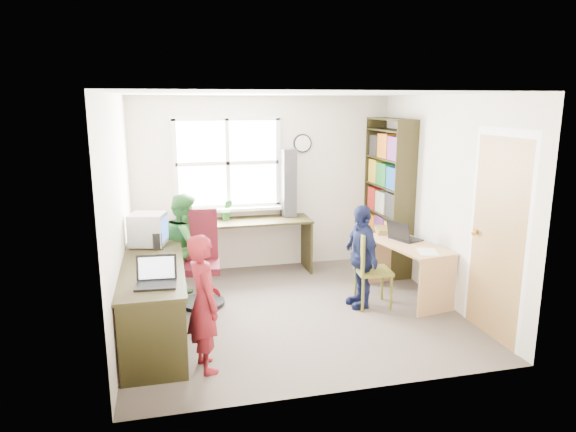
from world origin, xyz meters
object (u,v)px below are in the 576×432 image
at_px(laptop_left, 156,278).
at_px(cd_tower, 289,183).
at_px(person_red, 204,303).
at_px(wooden_chair, 368,266).
at_px(swivel_chair, 201,264).
at_px(l_desk, 174,292).
at_px(person_green, 186,247).
at_px(bookshelf, 388,199).
at_px(person_navy, 361,256).
at_px(potted_plant, 227,210).
at_px(right_desk, 407,258).
at_px(laptop_right, 403,236).
at_px(crt_monitor, 148,230).

relative_size(laptop_left, cd_tower, 0.40).
bearing_deg(person_red, wooden_chair, -75.09).
relative_size(swivel_chair, cd_tower, 1.17).
bearing_deg(wooden_chair, laptop_left, -155.04).
bearing_deg(laptop_left, wooden_chair, 23.02).
distance_m(l_desk, laptop_left, 0.67).
bearing_deg(person_green, bookshelf, -73.40).
distance_m(l_desk, bookshelf, 3.35).
bearing_deg(swivel_chair, person_navy, -11.58).
xyz_separation_m(wooden_chair, laptop_left, (-2.32, -0.79, 0.33)).
bearing_deg(cd_tower, person_red, -124.33).
distance_m(cd_tower, potted_plant, 0.92).
xyz_separation_m(bookshelf, person_navy, (-0.86, -1.20, -0.41)).
xyz_separation_m(right_desk, person_red, (-2.49, -1.16, 0.13)).
height_order(wooden_chair, cd_tower, cd_tower).
relative_size(swivel_chair, laptop_left, 2.97).
xyz_separation_m(swivel_chair, wooden_chair, (1.85, -0.55, 0.01)).
distance_m(wooden_chair, laptop_left, 2.48).
relative_size(right_desk, cd_tower, 1.33).
bearing_deg(l_desk, cd_tower, 48.21).
distance_m(laptop_right, person_red, 2.82).
relative_size(bookshelf, laptop_right, 4.86).
relative_size(laptop_left, person_navy, 0.31).
bearing_deg(swivel_chair, cd_tower, 43.02).
bearing_deg(person_red, swivel_chair, -15.51).
distance_m(cd_tower, person_red, 2.98).
xyz_separation_m(right_desk, laptop_left, (-2.89, -0.95, 0.32)).
relative_size(cd_tower, person_navy, 0.79).
xyz_separation_m(l_desk, right_desk, (2.74, 0.40, 0.03)).
relative_size(cd_tower, person_red, 0.76).
height_order(potted_plant, person_red, person_red).
xyz_separation_m(laptop_left, cd_tower, (1.77, 2.37, 0.41)).
distance_m(laptop_right, cd_tower, 1.76).
xyz_separation_m(crt_monitor, cd_tower, (1.86, 1.09, 0.28)).
distance_m(l_desk, person_navy, 2.12).
xyz_separation_m(potted_plant, person_green, (-0.58, -0.79, -0.26)).
bearing_deg(person_navy, l_desk, -87.03).
relative_size(crt_monitor, person_green, 0.34).
bearing_deg(laptop_right, crt_monitor, 65.72).
xyz_separation_m(right_desk, wooden_chair, (-0.56, -0.16, -0.01)).
distance_m(bookshelf, person_red, 3.53).
distance_m(l_desk, right_desk, 2.77).
distance_m(laptop_left, person_red, 0.49).
bearing_deg(potted_plant, l_desk, -113.12).
height_order(cd_tower, person_green, cd_tower).
xyz_separation_m(laptop_left, laptop_right, (2.89, 1.10, -0.08)).
distance_m(person_red, person_green, 1.75).
relative_size(laptop_left, person_green, 0.29).
xyz_separation_m(wooden_chair, person_red, (-1.93, -1.00, 0.14)).
xyz_separation_m(wooden_chair, person_green, (-2.00, 0.74, 0.16)).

